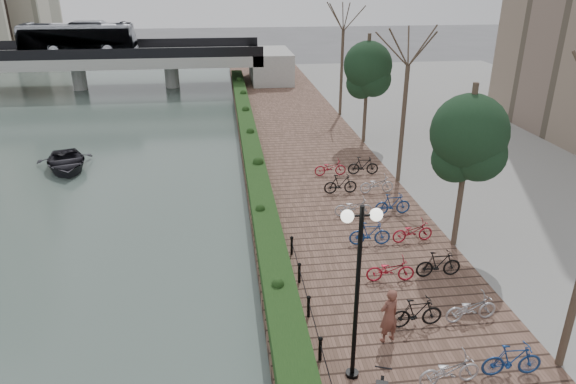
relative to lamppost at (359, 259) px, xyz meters
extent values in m
cube|color=#3F4E45|center=(-17.15, 22.70, -4.11)|extent=(30.00, 130.00, 0.02)
cube|color=brown|center=(1.85, 15.20, -3.87)|extent=(8.00, 75.00, 0.50)
cube|color=black|center=(-1.55, 17.70, -3.32)|extent=(1.10, 56.00, 0.60)
cylinder|color=black|center=(-0.75, 0.70, -3.27)|extent=(0.10, 0.10, 0.70)
cylinder|color=black|center=(-0.75, 2.70, -3.27)|extent=(0.10, 0.10, 0.70)
cylinder|color=black|center=(-0.75, 4.70, -3.27)|extent=(0.10, 0.10, 0.70)
cylinder|color=black|center=(-0.75, 6.70, -3.27)|extent=(0.10, 0.10, 0.70)
cylinder|color=black|center=(0.00, 0.00, -1.10)|extent=(0.12, 0.12, 5.05)
cylinder|color=black|center=(0.00, 0.00, 1.18)|extent=(0.70, 0.06, 0.06)
sphere|color=white|center=(-0.35, 0.00, 1.18)|extent=(0.32, 0.32, 0.32)
sphere|color=white|center=(0.35, 0.00, 1.18)|extent=(0.32, 0.32, 0.32)
imported|color=brown|center=(1.38, 1.29, -2.74)|extent=(0.75, 0.62, 1.76)
imported|color=#B2B1B6|center=(2.45, -0.67, -3.17)|extent=(0.60, 1.71, 0.90)
imported|color=black|center=(2.45, 1.93, -3.12)|extent=(0.47, 1.66, 1.00)
imported|color=maroon|center=(2.45, 4.53, -3.17)|extent=(0.60, 1.71, 0.90)
imported|color=navy|center=(2.45, 7.13, -3.12)|extent=(0.47, 1.66, 1.00)
imported|color=#B2B1B6|center=(2.45, 9.73, -3.17)|extent=(0.60, 1.71, 0.90)
imported|color=black|center=(2.45, 12.33, -3.12)|extent=(0.47, 1.66, 1.00)
imported|color=maroon|center=(2.45, 14.93, -3.17)|extent=(0.60, 1.72, 0.90)
imported|color=navy|center=(4.25, -0.67, -3.12)|extent=(0.47, 1.66, 1.00)
imported|color=#B2B1B6|center=(4.25, 1.93, -3.17)|extent=(0.60, 1.71, 0.90)
imported|color=black|center=(4.25, 4.53, -3.12)|extent=(0.47, 1.66, 1.00)
imported|color=maroon|center=(4.25, 7.13, -3.17)|extent=(0.60, 1.71, 0.90)
imported|color=navy|center=(4.25, 9.73, -3.12)|extent=(0.47, 1.66, 1.00)
imported|color=#B2B1B6|center=(4.25, 12.33, -3.17)|extent=(0.60, 1.71, 0.90)
imported|color=black|center=(4.25, 14.93, -3.12)|extent=(0.47, 1.66, 1.00)
cube|color=#A4A49F|center=(-17.15, 42.70, -1.12)|extent=(36.00, 8.00, 1.00)
cube|color=black|center=(-17.15, 38.80, -0.17)|extent=(36.00, 0.15, 0.90)
cube|color=black|center=(-17.15, 46.60, -0.17)|extent=(36.00, 0.15, 0.90)
cylinder|color=#A4A49F|center=(-17.15, 42.70, -2.87)|extent=(1.40, 1.40, 2.50)
cylinder|color=#A4A49F|center=(-8.15, 42.70, -2.87)|extent=(1.40, 1.40, 2.50)
imported|color=silver|center=(-16.69, 42.70, 0.88)|extent=(2.52, 10.77, 3.00)
imported|color=black|center=(-12.41, 19.01, -3.64)|extent=(4.41, 5.25, 0.93)
camera|label=1|loc=(-3.10, -10.58, 6.38)|focal=32.00mm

